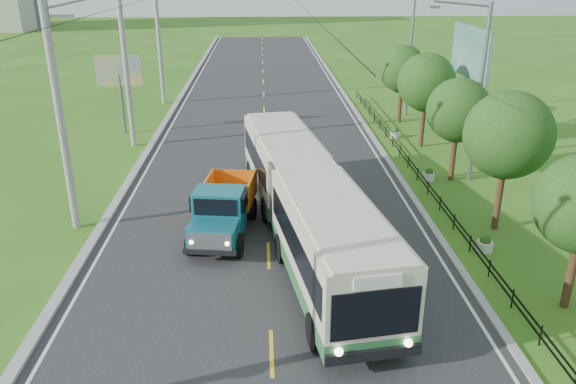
{
  "coord_description": "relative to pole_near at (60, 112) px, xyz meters",
  "views": [
    {
      "loc": [
        -0.15,
        -13.49,
        10.51
      ],
      "look_at": [
        0.85,
        7.92,
        1.9
      ],
      "focal_mm": 35.0,
      "sensor_mm": 36.0,
      "label": 1
    }
  ],
  "objects": [
    {
      "name": "streetlight_mid",
      "position": [
        18.9,
        5.0,
        -0.19
      ],
      "size": [
        3.02,
        0.2,
        9.07
      ],
      "color": "slate",
      "rests_on": "ground"
    },
    {
      "name": "edge_line_left",
      "position": [
        1.61,
        11.0,
        -5.07
      ],
      "size": [
        0.12,
        120.0,
        0.0
      ],
      "primitive_type": "cube",
      "color": "silver",
      "rests_on": "road"
    },
    {
      "name": "planter_near",
      "position": [
        16.86,
        -3.0,
        -4.81
      ],
      "size": [
        0.64,
        0.64,
        0.67
      ],
      "color": "silver",
      "rests_on": "ground"
    },
    {
      "name": "streetlight_far",
      "position": [
        18.9,
        19.0,
        -0.19
      ],
      "size": [
        3.02,
        0.2,
        9.07
      ],
      "color": "slate",
      "rests_on": "ground"
    },
    {
      "name": "planter_far",
      "position": [
        16.86,
        13.0,
        -4.81
      ],
      "size": [
        0.64,
        0.64,
        0.67
      ],
      "color": "silver",
      "rests_on": "ground"
    },
    {
      "name": "tree_fourth",
      "position": [
        18.12,
        5.14,
        -1.51
      ],
      "size": [
        3.24,
        3.31,
        5.4
      ],
      "color": "#382314",
      "rests_on": "ground"
    },
    {
      "name": "pole_near",
      "position": [
        0.0,
        0.0,
        0.0
      ],
      "size": [
        3.51,
        0.32,
        10.0
      ],
      "color": "gray",
      "rests_on": "ground"
    },
    {
      "name": "billboard_left",
      "position": [
        -1.24,
        15.0,
        -1.23
      ],
      "size": [
        3.0,
        0.2,
        5.2
      ],
      "color": "slate",
      "rests_on": "ground"
    },
    {
      "name": "pole_far",
      "position": [
        0.0,
        24.0,
        0.0
      ],
      "size": [
        3.51,
        0.32,
        10.0
      ],
      "color": "gray",
      "rests_on": "ground"
    },
    {
      "name": "dump_truck",
      "position": [
        6.43,
        -1.0,
        -3.79
      ],
      "size": [
        2.8,
        5.72,
        2.31
      ],
      "rotation": [
        0.0,
        0.0,
        -0.14
      ],
      "color": "#136173",
      "rests_on": "ground"
    },
    {
      "name": "billboard_right",
      "position": [
        20.56,
        11.0,
        0.25
      ],
      "size": [
        0.24,
        6.0,
        7.3
      ],
      "color": "slate",
      "rests_on": "ground"
    },
    {
      "name": "planter_mid",
      "position": [
        16.86,
        5.0,
        -4.81
      ],
      "size": [
        0.64,
        0.64,
        0.67
      ],
      "color": "silver",
      "rests_on": "ground"
    },
    {
      "name": "edge_line_right",
      "position": [
        14.91,
        11.0,
        -5.07
      ],
      "size": [
        0.12,
        120.0,
        0.0
      ],
      "primitive_type": "cube",
      "color": "silver",
      "rests_on": "road"
    },
    {
      "name": "tree_third",
      "position": [
        18.12,
        -0.86,
        -1.11
      ],
      "size": [
        3.6,
        3.62,
        6.0
      ],
      "color": "#382314",
      "rests_on": "ground"
    },
    {
      "name": "railing_right",
      "position": [
        16.26,
        5.0,
        -4.79
      ],
      "size": [
        0.04,
        40.0,
        0.6
      ],
      "primitive_type": "cube",
      "color": "black",
      "rests_on": "ground"
    },
    {
      "name": "pole_mid",
      "position": [
        0.0,
        12.0,
        0.0
      ],
      "size": [
        3.51,
        0.32,
        10.0
      ],
      "color": "gray",
      "rests_on": "ground"
    },
    {
      "name": "centre_dash",
      "position": [
        8.26,
        -9.0,
        -5.07
      ],
      "size": [
        0.12,
        2.2,
        0.0
      ],
      "primitive_type": "cube",
      "color": "yellow",
      "rests_on": "road"
    },
    {
      "name": "tree_fifth",
      "position": [
        18.12,
        11.14,
        -1.24
      ],
      "size": [
        3.48,
        3.52,
        5.8
      ],
      "color": "#382314",
      "rests_on": "ground"
    },
    {
      "name": "ground",
      "position": [
        8.26,
        -9.0,
        -5.09
      ],
      "size": [
        240.0,
        240.0,
        0.0
      ],
      "primitive_type": "plane",
      "color": "#2B6417",
      "rests_on": "ground"
    },
    {
      "name": "bus",
      "position": [
        9.76,
        -1.76,
        -3.12
      ],
      "size": [
        5.19,
        17.18,
        3.28
      ],
      "rotation": [
        0.0,
        0.0,
        0.15
      ],
      "color": "#2A6A37",
      "rests_on": "ground"
    },
    {
      "name": "road",
      "position": [
        8.26,
        11.0,
        -5.08
      ],
      "size": [
        14.0,
        120.0,
        0.02
      ],
      "primitive_type": "cube",
      "color": "#28282B",
      "rests_on": "ground"
    },
    {
      "name": "curb_right",
      "position": [
        15.41,
        11.0,
        -5.04
      ],
      "size": [
        0.3,
        120.0,
        0.1
      ],
      "primitive_type": "cube",
      "color": "#9E9E99",
      "rests_on": "ground"
    },
    {
      "name": "curb_left",
      "position": [
        1.06,
        11.0,
        -5.02
      ],
      "size": [
        0.4,
        120.0,
        0.15
      ],
      "primitive_type": "cube",
      "color": "#9E9E99",
      "rests_on": "ground"
    },
    {
      "name": "tree_back",
      "position": [
        18.12,
        17.14,
        -1.44
      ],
      "size": [
        3.3,
        3.36,
        5.5
      ],
      "color": "#382314",
      "rests_on": "ground"
    }
  ]
}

